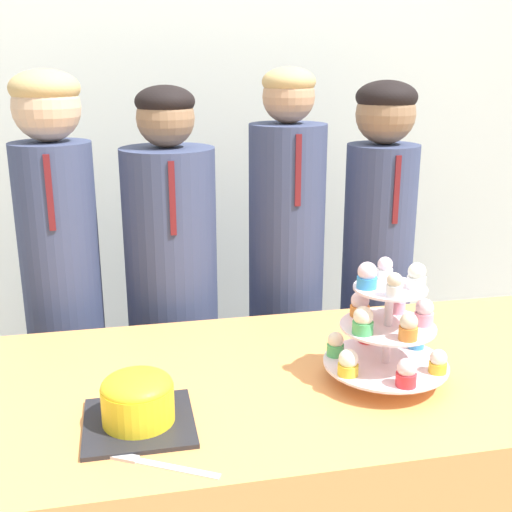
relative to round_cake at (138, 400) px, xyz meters
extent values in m
cube|color=silver|center=(0.35, 1.33, 0.55)|extent=(9.00, 0.06, 2.70)
cube|color=#EF9951|center=(0.35, 0.15, -0.43)|extent=(1.78, 0.78, 0.75)
cube|color=#232328|center=(0.00, 0.00, -0.05)|extent=(0.23, 0.23, 0.01)
cylinder|color=yellow|center=(0.00, 0.00, -0.01)|extent=(0.15, 0.15, 0.08)
ellipsoid|color=yellow|center=(0.00, 0.00, 0.03)|extent=(0.15, 0.15, 0.05)
cube|color=silver|center=(0.07, -0.17, -0.06)|extent=(0.15, 0.10, 0.00)
cube|color=#B2B2B7|center=(-0.04, -0.11, -0.06)|extent=(0.07, 0.05, 0.01)
cylinder|color=silver|center=(0.58, 0.08, 0.06)|extent=(0.02, 0.02, 0.24)
cylinder|color=silver|center=(0.58, 0.08, -0.01)|extent=(0.30, 0.30, 0.01)
cylinder|color=silver|center=(0.58, 0.08, 0.08)|extent=(0.22, 0.22, 0.01)
cylinder|color=silver|center=(0.58, 0.08, 0.18)|extent=(0.17, 0.17, 0.01)
cylinder|color=yellow|center=(0.47, 0.04, 0.00)|extent=(0.05, 0.05, 0.03)
sphere|color=white|center=(0.47, 0.04, 0.03)|extent=(0.05, 0.05, 0.05)
cylinder|color=#E5333D|center=(0.58, -0.04, 0.01)|extent=(0.05, 0.05, 0.03)
sphere|color=silver|center=(0.58, -0.04, 0.03)|extent=(0.04, 0.04, 0.04)
cylinder|color=yellow|center=(0.68, 0.00, 0.00)|extent=(0.04, 0.04, 0.02)
sphere|color=white|center=(0.68, 0.00, 0.03)|extent=(0.04, 0.04, 0.04)
cylinder|color=#3893DB|center=(0.69, 0.14, 0.01)|extent=(0.04, 0.04, 0.03)
sphere|color=white|center=(0.69, 0.14, 0.03)|extent=(0.04, 0.04, 0.04)
cylinder|color=#E5333D|center=(0.58, 0.20, 0.01)|extent=(0.05, 0.05, 0.03)
sphere|color=beige|center=(0.58, 0.20, 0.03)|extent=(0.04, 0.04, 0.04)
cylinder|color=#4CB766|center=(0.48, 0.14, 0.01)|extent=(0.04, 0.04, 0.03)
sphere|color=#F4E5C6|center=(0.48, 0.14, 0.03)|extent=(0.04, 0.04, 0.04)
cylinder|color=pink|center=(0.64, 0.15, 0.10)|extent=(0.04, 0.04, 0.03)
sphere|color=silver|center=(0.64, 0.15, 0.13)|extent=(0.04, 0.04, 0.04)
cylinder|color=orange|center=(0.54, 0.15, 0.10)|extent=(0.05, 0.05, 0.03)
sphere|color=silver|center=(0.54, 0.15, 0.13)|extent=(0.04, 0.04, 0.04)
cylinder|color=#4CB766|center=(0.51, 0.05, 0.10)|extent=(0.05, 0.05, 0.03)
sphere|color=#F4E5C6|center=(0.51, 0.05, 0.13)|extent=(0.05, 0.05, 0.05)
cylinder|color=orange|center=(0.60, 0.00, 0.10)|extent=(0.04, 0.04, 0.03)
sphere|color=beige|center=(0.60, 0.00, 0.13)|extent=(0.04, 0.04, 0.04)
cylinder|color=pink|center=(0.67, 0.07, 0.10)|extent=(0.04, 0.04, 0.03)
sphere|color=silver|center=(0.67, 0.07, 0.13)|extent=(0.04, 0.04, 0.04)
cylinder|color=white|center=(0.64, 0.06, 0.19)|extent=(0.04, 0.04, 0.03)
sphere|color=white|center=(0.64, 0.06, 0.22)|extent=(0.04, 0.04, 0.04)
cylinder|color=white|center=(0.59, 0.14, 0.19)|extent=(0.04, 0.04, 0.03)
sphere|color=silver|center=(0.59, 0.14, 0.22)|extent=(0.04, 0.04, 0.04)
cylinder|color=#3893DB|center=(0.53, 0.09, 0.19)|extent=(0.05, 0.05, 0.03)
sphere|color=silver|center=(0.53, 0.09, 0.22)|extent=(0.04, 0.04, 0.04)
cylinder|color=white|center=(0.57, 0.02, 0.19)|extent=(0.04, 0.04, 0.03)
sphere|color=beige|center=(0.57, 0.02, 0.22)|extent=(0.03, 0.03, 0.03)
cylinder|color=#384266|center=(-0.21, 0.79, -0.18)|extent=(0.24, 0.24, 1.25)
sphere|color=#D6AD89|center=(-0.21, 0.79, 0.55)|extent=(0.20, 0.20, 0.20)
ellipsoid|color=tan|center=(-0.21, 0.79, 0.60)|extent=(0.20, 0.20, 0.11)
cube|color=maroon|center=(-0.21, 0.66, 0.32)|extent=(0.02, 0.01, 0.22)
cylinder|color=#384266|center=(0.14, 0.79, -0.19)|extent=(0.30, 0.30, 1.23)
sphere|color=#8E6B4C|center=(0.14, 0.79, 0.51)|extent=(0.18, 0.18, 0.18)
ellipsoid|color=black|center=(0.14, 0.79, 0.56)|extent=(0.18, 0.18, 0.10)
cube|color=maroon|center=(0.14, 0.63, 0.29)|extent=(0.02, 0.01, 0.22)
cylinder|color=#384266|center=(0.52, 0.79, -0.16)|extent=(0.25, 0.25, 1.29)
sphere|color=tan|center=(0.52, 0.79, 0.57)|extent=(0.17, 0.17, 0.17)
ellipsoid|color=tan|center=(0.52, 0.79, 0.62)|extent=(0.17, 0.17, 0.09)
cube|color=maroon|center=(0.52, 0.66, 0.36)|extent=(0.02, 0.01, 0.22)
cylinder|color=#384266|center=(0.85, 0.79, -0.19)|extent=(0.24, 0.24, 1.22)
sphere|color=#8E6B4C|center=(0.85, 0.79, 0.51)|extent=(0.20, 0.20, 0.20)
ellipsoid|color=black|center=(0.85, 0.79, 0.57)|extent=(0.20, 0.20, 0.11)
cube|color=maroon|center=(0.85, 0.66, 0.29)|extent=(0.02, 0.01, 0.22)
camera|label=1|loc=(0.00, -1.22, 0.67)|focal=45.00mm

